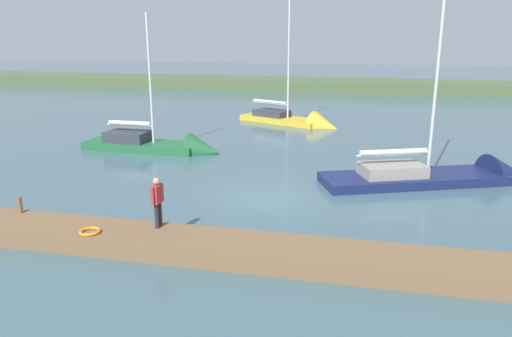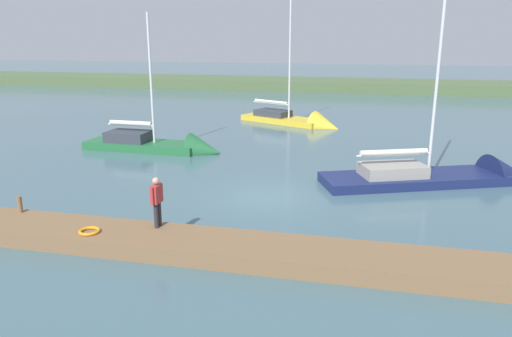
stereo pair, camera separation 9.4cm
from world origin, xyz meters
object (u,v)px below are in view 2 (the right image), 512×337
object	(u,v)px
sailboat_far_right	(449,179)
person_on_dock	(157,199)
sailboat_behind_pier	(300,123)
sailboat_outer_mooring	(164,147)
mooring_post_near	(20,204)
life_ring_buoy	(89,231)

from	to	relation	value
sailboat_far_right	person_on_dock	xyz separation A→B (m)	(10.15, 9.28, 1.36)
sailboat_behind_pier	person_on_dock	distance (m)	22.51
sailboat_outer_mooring	person_on_dock	size ratio (longest dim) A/B	5.24
mooring_post_near	life_ring_buoy	bearing A→B (deg)	161.99
life_ring_buoy	sailboat_far_right	bearing A→B (deg)	-139.66
mooring_post_near	sailboat_far_right	bearing A→B (deg)	-149.23
mooring_post_near	sailboat_behind_pier	bearing A→B (deg)	-106.48
mooring_post_near	sailboat_far_right	distance (m)	17.89
sailboat_far_right	sailboat_outer_mooring	distance (m)	15.44
mooring_post_near	person_on_dock	bearing A→B (deg)	178.57
life_ring_buoy	sailboat_outer_mooring	xyz separation A→B (m)	(3.16, -12.96, -0.36)
life_ring_buoy	sailboat_outer_mooring	size ratio (longest dim) A/B	0.08
life_ring_buoy	sailboat_behind_pier	world-z (taller)	sailboat_behind_pier
life_ring_buoy	sailboat_far_right	world-z (taller)	sailboat_far_right
mooring_post_near	sailboat_behind_pier	distance (m)	23.26
life_ring_buoy	sailboat_outer_mooring	bearing A→B (deg)	-76.30
sailboat_outer_mooring	person_on_dock	distance (m)	13.09
sailboat_behind_pier	sailboat_outer_mooring	bearing A→B (deg)	-96.46
sailboat_behind_pier	life_ring_buoy	bearing A→B (deg)	-72.72
life_ring_buoy	sailboat_outer_mooring	world-z (taller)	sailboat_outer_mooring
mooring_post_near	sailboat_far_right	xyz separation A→B (m)	(-15.36, -9.15, -0.71)
sailboat_behind_pier	sailboat_far_right	distance (m)	15.80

